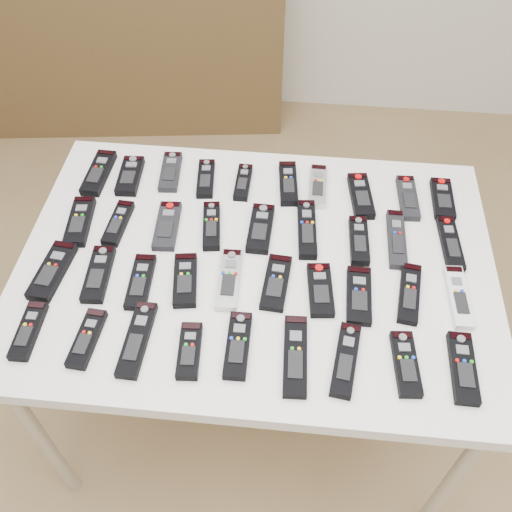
# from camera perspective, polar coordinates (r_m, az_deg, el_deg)

# --- Properties ---
(ground) EXTENTS (4.00, 4.00, 0.00)m
(ground) POSITION_cam_1_polar(r_m,az_deg,el_deg) (2.11, -4.27, -17.07)
(ground) COLOR olive
(ground) RESTS_ON ground
(table) EXTENTS (1.25, 0.88, 0.78)m
(table) POSITION_cam_1_polar(r_m,az_deg,el_deg) (1.54, 0.00, -1.86)
(table) COLOR white
(table) RESTS_ON ground
(sideboard) EXTENTS (1.68, 0.58, 0.82)m
(sideboard) POSITION_cam_1_polar(r_m,az_deg,el_deg) (3.15, -13.61, 19.62)
(sideboard) COLOR brown
(sideboard) RESTS_ON ground
(remote_0) EXTENTS (0.06, 0.19, 0.02)m
(remote_0) POSITION_cam_1_polar(r_m,az_deg,el_deg) (1.79, -15.45, 8.03)
(remote_0) COLOR black
(remote_0) RESTS_ON table
(remote_1) EXTENTS (0.07, 0.16, 0.02)m
(remote_1) POSITION_cam_1_polar(r_m,az_deg,el_deg) (1.75, -12.49, 7.84)
(remote_1) COLOR black
(remote_1) RESTS_ON table
(remote_2) EXTENTS (0.07, 0.17, 0.02)m
(remote_2) POSITION_cam_1_polar(r_m,az_deg,el_deg) (1.75, -8.55, 8.33)
(remote_2) COLOR black
(remote_2) RESTS_ON table
(remote_3) EXTENTS (0.06, 0.16, 0.02)m
(remote_3) POSITION_cam_1_polar(r_m,az_deg,el_deg) (1.71, -5.05, 7.72)
(remote_3) COLOR black
(remote_3) RESTS_ON table
(remote_4) EXTENTS (0.04, 0.14, 0.02)m
(remote_4) POSITION_cam_1_polar(r_m,az_deg,el_deg) (1.69, -1.30, 7.38)
(remote_4) COLOR black
(remote_4) RESTS_ON table
(remote_5) EXTENTS (0.07, 0.18, 0.02)m
(remote_5) POSITION_cam_1_polar(r_m,az_deg,el_deg) (1.69, 3.24, 7.26)
(remote_5) COLOR black
(remote_5) RESTS_ON table
(remote_6) EXTENTS (0.05, 0.17, 0.02)m
(remote_6) POSITION_cam_1_polar(r_m,az_deg,el_deg) (1.69, 6.19, 6.94)
(remote_6) COLOR #B7B7BC
(remote_6) RESTS_ON table
(remote_7) EXTENTS (0.08, 0.18, 0.02)m
(remote_7) POSITION_cam_1_polar(r_m,az_deg,el_deg) (1.68, 10.44, 5.93)
(remote_7) COLOR black
(remote_7) RESTS_ON table
(remote_8) EXTENTS (0.06, 0.17, 0.02)m
(remote_8) POSITION_cam_1_polar(r_m,az_deg,el_deg) (1.70, 14.94, 5.64)
(remote_8) COLOR black
(remote_8) RESTS_ON table
(remote_9) EXTENTS (0.06, 0.16, 0.02)m
(remote_9) POSITION_cam_1_polar(r_m,az_deg,el_deg) (1.73, 18.16, 5.47)
(remote_9) COLOR black
(remote_9) RESTS_ON table
(remote_10) EXTENTS (0.08, 0.18, 0.02)m
(remote_10) POSITION_cam_1_polar(r_m,az_deg,el_deg) (1.65, -17.20, 3.34)
(remote_10) COLOR black
(remote_10) RESTS_ON table
(remote_11) EXTENTS (0.06, 0.16, 0.02)m
(remote_11) POSITION_cam_1_polar(r_m,az_deg,el_deg) (1.62, -13.62, 3.21)
(remote_11) COLOR black
(remote_11) RESTS_ON table
(remote_12) EXTENTS (0.07, 0.17, 0.02)m
(remote_12) POSITION_cam_1_polar(r_m,az_deg,el_deg) (1.59, -8.88, 3.01)
(remote_12) COLOR black
(remote_12) RESTS_ON table
(remote_13) EXTENTS (0.07, 0.17, 0.02)m
(remote_13) POSITION_cam_1_polar(r_m,az_deg,el_deg) (1.57, -4.47, 3.03)
(remote_13) COLOR black
(remote_13) RESTS_ON table
(remote_14) EXTENTS (0.07, 0.17, 0.02)m
(remote_14) POSITION_cam_1_polar(r_m,az_deg,el_deg) (1.56, 0.45, 2.77)
(remote_14) COLOR black
(remote_14) RESTS_ON table
(remote_15) EXTENTS (0.06, 0.21, 0.02)m
(remote_15) POSITION_cam_1_polar(r_m,az_deg,el_deg) (1.56, 5.11, 2.70)
(remote_15) COLOR black
(remote_15) RESTS_ON table
(remote_16) EXTENTS (0.05, 0.16, 0.02)m
(remote_16) POSITION_cam_1_polar(r_m,az_deg,el_deg) (1.56, 10.26, 1.53)
(remote_16) COLOR black
(remote_16) RESTS_ON table
(remote_17) EXTENTS (0.05, 0.20, 0.02)m
(remote_17) POSITION_cam_1_polar(r_m,az_deg,el_deg) (1.58, 13.88, 1.67)
(remote_17) COLOR black
(remote_17) RESTS_ON table
(remote_18) EXTENTS (0.06, 0.19, 0.02)m
(remote_18) POSITION_cam_1_polar(r_m,az_deg,el_deg) (1.61, 18.87, 1.22)
(remote_18) COLOR black
(remote_18) RESTS_ON table
(remote_19) EXTENTS (0.08, 0.19, 0.02)m
(remote_19) POSITION_cam_1_polar(r_m,az_deg,el_deg) (1.55, -19.69, -1.41)
(remote_19) COLOR black
(remote_19) RESTS_ON table
(remote_20) EXTENTS (0.07, 0.18, 0.02)m
(remote_20) POSITION_cam_1_polar(r_m,az_deg,el_deg) (1.51, -15.48, -1.74)
(remote_20) COLOR black
(remote_20) RESTS_ON table
(remote_21) EXTENTS (0.06, 0.17, 0.02)m
(remote_21) POSITION_cam_1_polar(r_m,az_deg,el_deg) (1.47, -11.47, -2.53)
(remote_21) COLOR black
(remote_21) RESTS_ON table
(remote_22) EXTENTS (0.08, 0.17, 0.02)m
(remote_22) POSITION_cam_1_polar(r_m,az_deg,el_deg) (1.46, -7.09, -2.40)
(remote_22) COLOR black
(remote_22) RESTS_ON table
(remote_23) EXTENTS (0.06, 0.19, 0.02)m
(remote_23) POSITION_cam_1_polar(r_m,az_deg,el_deg) (1.45, -2.69, -2.34)
(remote_23) COLOR #B7B7BC
(remote_23) RESTS_ON table
(remote_24) EXTENTS (0.07, 0.17, 0.02)m
(remote_24) POSITION_cam_1_polar(r_m,az_deg,el_deg) (1.44, 2.02, -2.66)
(remote_24) COLOR black
(remote_24) RESTS_ON table
(remote_25) EXTENTS (0.07, 0.16, 0.02)m
(remote_25) POSITION_cam_1_polar(r_m,az_deg,el_deg) (1.44, 6.45, -3.39)
(remote_25) COLOR black
(remote_25) RESTS_ON table
(remote_26) EXTENTS (0.06, 0.17, 0.02)m
(remote_26) POSITION_cam_1_polar(r_m,az_deg,el_deg) (1.44, 10.25, -3.90)
(remote_26) COLOR black
(remote_26) RESTS_ON table
(remote_27) EXTENTS (0.07, 0.19, 0.02)m
(remote_27) POSITION_cam_1_polar(r_m,az_deg,el_deg) (1.47, 15.09, -3.63)
(remote_27) COLOR black
(remote_27) RESTS_ON table
(remote_28) EXTENTS (0.05, 0.19, 0.02)m
(remote_28) POSITION_cam_1_polar(r_m,az_deg,el_deg) (1.50, 19.58, -3.89)
(remote_28) COLOR silver
(remote_28) RESTS_ON table
(remote_29) EXTENTS (0.05, 0.16, 0.02)m
(remote_29) POSITION_cam_1_polar(r_m,az_deg,el_deg) (1.46, -21.80, -6.95)
(remote_29) COLOR black
(remote_29) RESTS_ON table
(remote_30) EXTENTS (0.06, 0.16, 0.02)m
(remote_30) POSITION_cam_1_polar(r_m,az_deg,el_deg) (1.40, -16.55, -7.92)
(remote_30) COLOR black
(remote_30) RESTS_ON table
(remote_31) EXTENTS (0.06, 0.20, 0.02)m
(remote_31) POSITION_cam_1_polar(r_m,az_deg,el_deg) (1.37, -11.81, -8.15)
(remote_31) COLOR black
(remote_31) RESTS_ON table
(remote_32) EXTENTS (0.06, 0.15, 0.02)m
(remote_32) POSITION_cam_1_polar(r_m,az_deg,el_deg) (1.34, -6.67, -9.39)
(remote_32) COLOR black
(remote_32) RESTS_ON table
(remote_33) EXTENTS (0.05, 0.17, 0.02)m
(remote_33) POSITION_cam_1_polar(r_m,az_deg,el_deg) (1.34, -1.83, -8.91)
(remote_33) COLOR black
(remote_33) RESTS_ON table
(remote_34) EXTENTS (0.06, 0.21, 0.02)m
(remote_34) POSITION_cam_1_polar(r_m,az_deg,el_deg) (1.33, 3.94, -9.91)
(remote_34) COLOR black
(remote_34) RESTS_ON table
(remote_35) EXTENTS (0.07, 0.19, 0.02)m
(remote_35) POSITION_cam_1_polar(r_m,az_deg,el_deg) (1.33, 8.95, -10.22)
(remote_35) COLOR black
(remote_35) RESTS_ON table
(remote_36) EXTENTS (0.06, 0.17, 0.02)m
(remote_36) POSITION_cam_1_polar(r_m,az_deg,el_deg) (1.36, 14.75, -10.38)
(remote_36) COLOR black
(remote_36) RESTS_ON table
(remote_37) EXTENTS (0.06, 0.18, 0.02)m
(remote_37) POSITION_cam_1_polar(r_m,az_deg,el_deg) (1.39, 20.00, -10.46)
(remote_37) COLOR black
(remote_37) RESTS_ON table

